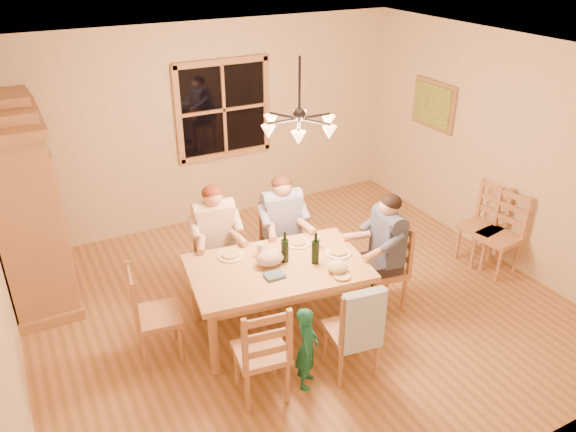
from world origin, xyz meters
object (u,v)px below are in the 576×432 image
dining_table (278,274)px  wine_bottle_a (285,247)px  chandelier (299,124)px  chair_far_right (282,259)px  adult_slate_man (386,238)px  adult_plaid_man (282,217)px  child (307,348)px  chair_end_left (159,329)px  chair_end_right (382,281)px  chair_near_right (351,344)px  chair_spare_back (479,239)px  adult_woman (215,228)px  chair_far_left (218,271)px  chair_near_left (262,366)px  wine_bottle_b (315,248)px  chair_spare_front (496,248)px  armoire (27,210)px

dining_table → wine_bottle_a: wine_bottle_a is taller
chandelier → chair_far_right: 1.85m
adult_slate_man → chair_far_right: bearing=46.6°
dining_table → wine_bottle_a: bearing=20.2°
adult_plaid_man → child: adult_plaid_man is taller
chair_end_left → chair_end_right: size_ratio=1.00×
chair_near_right → chair_end_left: 1.82m
dining_table → child: child is taller
chair_spare_back → adult_woman: bearing=64.2°
chair_far_right → adult_plaid_man: 0.54m
wine_bottle_a → chair_end_left: bearing=174.5°
chair_far_left → wine_bottle_a: 1.12m
chair_near_left → wine_bottle_a: size_ratio=3.00×
chair_far_left → chair_near_left: 1.63m
adult_plaid_man → chandelier: bearing=88.6°
chair_near_left → wine_bottle_b: (0.89, 0.62, 0.62)m
dining_table → child: size_ratio=2.25×
chair_end_right → adult_woman: (-1.50, 1.03, 0.54)m
chair_far_right → chair_end_left: size_ratio=1.00×
chair_end_right → dining_table: bearing=90.0°
chandelier → adult_slate_man: 1.54m
wine_bottle_a → chair_spare_front: 2.79m
chair_near_left → child: bearing=-4.2°
dining_table → wine_bottle_b: size_ratio=5.60×
child → armoire: bearing=72.7°
chandelier → chair_far_left: bearing=137.0°
chair_far_left → wine_bottle_a: (0.42, -0.83, 0.62)m
chair_far_right → chair_spare_front: same height
chair_far_left → chair_spare_front: 3.30m
chair_end_right → chair_spare_front: bearing=-84.1°
armoire → dining_table: armoire is taller
chair_end_left → adult_woman: 1.24m
dining_table → adult_woman: (-0.32, 0.86, 0.18)m
chair_end_left → adult_plaid_man: size_ratio=1.13×
chair_near_right → chair_end_right: (0.87, 0.70, 0.00)m
chair_far_right → wine_bottle_a: (-0.34, -0.72, 0.62)m
armoire → wine_bottle_b: 3.08m
chair_far_right → chair_near_right: bearing=93.4°
wine_bottle_b → chair_spare_back: size_ratio=0.33×
wine_bottle_b → chair_spare_front: (2.45, -0.09, -0.62)m
adult_plaid_man → adult_slate_man: (0.74, -0.92, 0.00)m
adult_slate_man → armoire: bearing=67.0°
chair_near_left → chair_end_left: 1.12m
chair_near_right → chair_end_left: size_ratio=1.00×
dining_table → chair_end_left: size_ratio=1.87×
chair_far_left → adult_woman: 0.54m
chair_end_left → adult_woman: size_ratio=1.13×
chair_near_right → wine_bottle_b: (0.04, 0.74, 0.62)m
chair_end_left → chair_spare_back: 3.99m
chair_near_left → chair_near_right: same height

